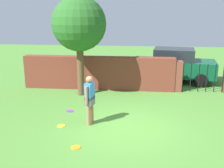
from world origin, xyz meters
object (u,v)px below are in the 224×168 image
person (90,98)px  car (173,65)px  frisbee_purple (70,111)px  frisbee_orange (76,147)px  frisbee_yellow (61,126)px  tree (79,25)px

person → car: 6.75m
person → frisbee_purple: bearing=-121.5°
person → car: size_ratio=0.37×
frisbee_orange → frisbee_yellow: bearing=120.8°
tree → frisbee_yellow: size_ratio=15.60×
person → frisbee_yellow: (-0.89, -0.30, -0.89)m
car → frisbee_orange: (-3.44, -7.49, -0.85)m
person → car: (3.33, 5.87, -0.04)m
tree → frisbee_purple: 3.66m
car → frisbee_orange: bearing=73.4°
frisbee_yellow → frisbee_orange: 1.54m
frisbee_purple → frisbee_orange: size_ratio=1.00×
person → frisbee_yellow: bearing=-56.6°
frisbee_yellow → frisbee_orange: size_ratio=1.00×
frisbee_orange → tree: bearing=100.4°
person → frisbee_orange: bearing=11.4°
person → car: bearing=165.5°
frisbee_purple → tree: bearing=90.1°
tree → person: size_ratio=2.60×
car → frisbee_orange: car is taller
tree → frisbee_purple: bearing=-89.9°
person → frisbee_orange: size_ratio=6.00×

